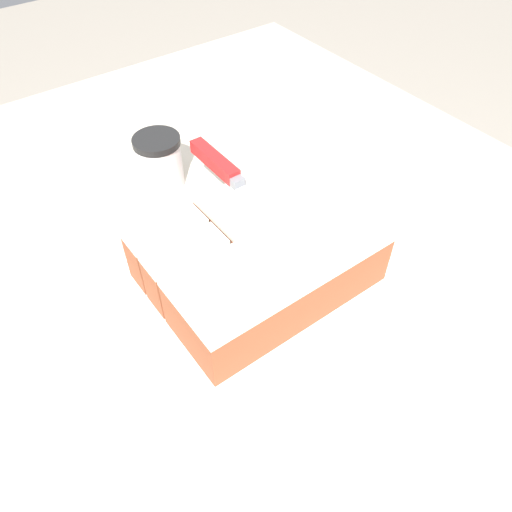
% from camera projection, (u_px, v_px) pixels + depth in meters
% --- Properties ---
extents(ground_plane, '(8.00, 8.00, 0.00)m').
position_uv_depth(ground_plane, '(264.00, 458.00, 1.49)').
color(ground_plane, '#9E9384').
extents(countertop, '(1.40, 1.10, 0.91)m').
position_uv_depth(countertop, '(267.00, 380.00, 1.15)').
color(countertop, beige).
rests_on(countertop, ground_plane).
extents(cake_board, '(0.31, 0.37, 0.01)m').
position_uv_depth(cake_board, '(256.00, 277.00, 0.76)').
color(cake_board, white).
rests_on(cake_board, countertop).
extents(cake, '(0.24, 0.31, 0.09)m').
position_uv_depth(cake, '(258.00, 256.00, 0.73)').
color(cake, '#994C2D').
rests_on(cake, cake_board).
extents(knife, '(0.30, 0.02, 0.02)m').
position_uv_depth(knife, '(224.00, 169.00, 0.79)').
color(knife, silver).
rests_on(knife, cake).
extents(coffee_cup, '(0.08, 0.08, 0.10)m').
position_uv_depth(coffee_cup, '(160.00, 161.00, 0.89)').
color(coffee_cup, white).
rests_on(coffee_cup, countertop).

